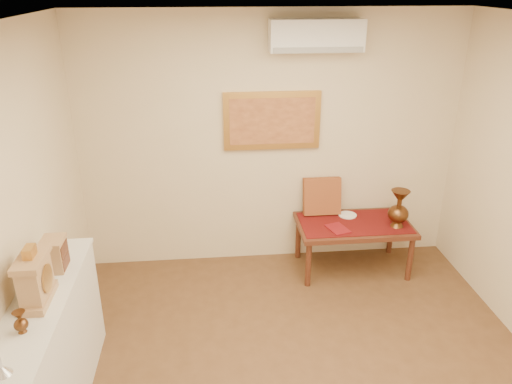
{
  "coord_description": "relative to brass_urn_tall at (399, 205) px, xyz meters",
  "views": [
    {
      "loc": [
        -0.66,
        -2.73,
        2.95
      ],
      "look_at": [
        -0.27,
        1.15,
        1.27
      ],
      "focal_mm": 35.0,
      "sensor_mm": 36.0,
      "label": 1
    }
  ],
  "objects": [
    {
      "name": "ceiling",
      "position": [
        -1.27,
        -1.76,
        1.9
      ],
      "size": [
        4.5,
        4.5,
        0.0
      ],
      "primitive_type": "plane",
      "rotation": [
        3.14,
        0.0,
        0.0
      ],
      "color": "silver",
      "rests_on": "ground"
    },
    {
      "name": "wall_back",
      "position": [
        -1.27,
        0.49,
        0.55
      ],
      "size": [
        4.0,
        0.02,
        2.7
      ],
      "primitive_type": "cube",
      "color": "beige",
      "rests_on": "ground"
    },
    {
      "name": "brass_urn_small",
      "position": [
        -3.1,
        -1.93,
        0.27
      ],
      "size": [
        0.09,
        0.09,
        0.19
      ],
      "primitive_type": null,
      "color": "brown",
      "rests_on": "display_ledge"
    },
    {
      "name": "table_cloth",
      "position": [
        -0.42,
        0.12,
        -0.25
      ],
      "size": [
        1.14,
        0.59,
        0.01
      ],
      "primitive_type": "cube",
      "color": "#5F100F",
      "rests_on": "low_table"
    },
    {
      "name": "brass_urn_tall",
      "position": [
        0.0,
        0.0,
        0.0
      ],
      "size": [
        0.22,
        0.22,
        0.49
      ],
      "primitive_type": null,
      "color": "brown",
      "rests_on": "table_cloth"
    },
    {
      "name": "plate",
      "position": [
        -0.45,
        0.29,
        -0.24
      ],
      "size": [
        0.2,
        0.2,
        0.01
      ],
      "primitive_type": "cylinder",
      "color": "white",
      "rests_on": "table_cloth"
    },
    {
      "name": "menu",
      "position": [
        -0.63,
        -0.01,
        -0.24
      ],
      "size": [
        0.25,
        0.29,
        0.01
      ],
      "primitive_type": "cube",
      "rotation": [
        0.0,
        0.0,
        0.31
      ],
      "color": "maroon",
      "rests_on": "table_cloth"
    },
    {
      "name": "cushion",
      "position": [
        -0.72,
        0.39,
        -0.04
      ],
      "size": [
        0.41,
        0.18,
        0.42
      ],
      "primitive_type": "cube",
      "rotation": [
        -0.21,
        0.0,
        0.0
      ],
      "color": "maroon",
      "rests_on": "table_cloth"
    },
    {
      "name": "display_ledge",
      "position": [
        -3.1,
        -1.76,
        -0.31
      ],
      "size": [
        0.37,
        2.02,
        0.98
      ],
      "color": "silver",
      "rests_on": "floor"
    },
    {
      "name": "mantel_clock",
      "position": [
        -3.09,
        -1.61,
        0.35
      ],
      "size": [
        0.17,
        0.36,
        0.41
      ],
      "color": "tan",
      "rests_on": "display_ledge"
    },
    {
      "name": "wooden_chest",
      "position": [
        -3.08,
        -1.21,
        0.3
      ],
      "size": [
        0.16,
        0.21,
        0.24
      ],
      "color": "tan",
      "rests_on": "display_ledge"
    },
    {
      "name": "low_table",
      "position": [
        -0.42,
        0.12,
        -0.32
      ],
      "size": [
        1.2,
        0.7,
        0.55
      ],
      "color": "#552819",
      "rests_on": "floor"
    },
    {
      "name": "painting",
      "position": [
        -1.27,
        0.46,
        0.8
      ],
      "size": [
        1.0,
        0.06,
        0.6
      ],
      "color": "#BE893D",
      "rests_on": "wall_back"
    },
    {
      "name": "ac_unit",
      "position": [
        -0.87,
        0.36,
        1.65
      ],
      "size": [
        0.9,
        0.25,
        0.3
      ],
      "color": "silver",
      "rests_on": "wall_back"
    }
  ]
}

